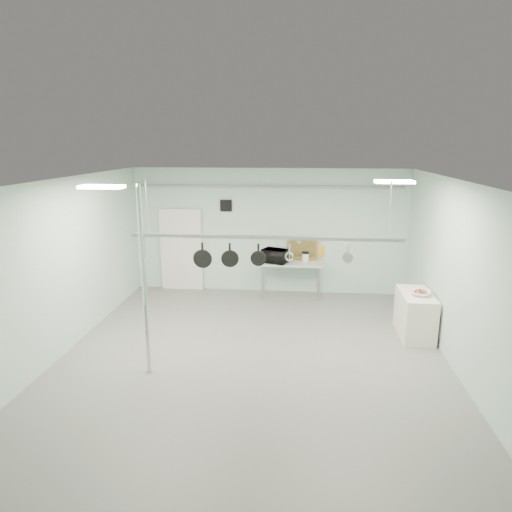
# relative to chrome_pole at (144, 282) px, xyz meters

# --- Properties ---
(floor) EXTENTS (8.00, 8.00, 0.00)m
(floor) POSITION_rel_chrome_pole_xyz_m (1.70, 0.60, -1.60)
(floor) COLOR gray
(floor) RESTS_ON ground
(ceiling) EXTENTS (7.00, 8.00, 0.02)m
(ceiling) POSITION_rel_chrome_pole_xyz_m (1.70, 0.60, 1.59)
(ceiling) COLOR silver
(ceiling) RESTS_ON back_wall
(back_wall) EXTENTS (7.00, 0.02, 3.20)m
(back_wall) POSITION_rel_chrome_pole_xyz_m (1.70, 4.59, 0.00)
(back_wall) COLOR silver
(back_wall) RESTS_ON floor
(right_wall) EXTENTS (0.02, 8.00, 3.20)m
(right_wall) POSITION_rel_chrome_pole_xyz_m (5.19, 0.60, 0.00)
(right_wall) COLOR silver
(right_wall) RESTS_ON floor
(door) EXTENTS (1.10, 0.10, 2.20)m
(door) POSITION_rel_chrome_pole_xyz_m (-0.60, 4.54, -0.55)
(door) COLOR silver
(door) RESTS_ON floor
(wall_vent) EXTENTS (0.30, 0.04, 0.30)m
(wall_vent) POSITION_rel_chrome_pole_xyz_m (0.60, 4.57, 0.65)
(wall_vent) COLOR black
(wall_vent) RESTS_ON back_wall
(conduit_pipe) EXTENTS (6.60, 0.07, 0.07)m
(conduit_pipe) POSITION_rel_chrome_pole_xyz_m (1.70, 4.50, 1.15)
(conduit_pipe) COLOR gray
(conduit_pipe) RESTS_ON back_wall
(chrome_pole) EXTENTS (0.08, 0.08, 3.20)m
(chrome_pole) POSITION_rel_chrome_pole_xyz_m (0.00, 0.00, 0.00)
(chrome_pole) COLOR silver
(chrome_pole) RESTS_ON floor
(prep_table) EXTENTS (1.60, 0.70, 0.91)m
(prep_table) POSITION_rel_chrome_pole_xyz_m (2.30, 4.20, -0.77)
(prep_table) COLOR #B6D6BE
(prep_table) RESTS_ON floor
(side_cabinet) EXTENTS (0.60, 1.20, 0.90)m
(side_cabinet) POSITION_rel_chrome_pole_xyz_m (4.85, 2.00, -1.15)
(side_cabinet) COLOR white
(side_cabinet) RESTS_ON floor
(pot_rack) EXTENTS (4.80, 0.06, 1.00)m
(pot_rack) POSITION_rel_chrome_pole_xyz_m (1.90, 0.90, 0.63)
(pot_rack) COLOR #B7B7BC
(pot_rack) RESTS_ON ceiling
(light_panel_left) EXTENTS (0.65, 0.30, 0.05)m
(light_panel_left) POSITION_rel_chrome_pole_xyz_m (-0.50, -0.20, 1.56)
(light_panel_left) COLOR white
(light_panel_left) RESTS_ON ceiling
(light_panel_right) EXTENTS (0.65, 0.30, 0.05)m
(light_panel_right) POSITION_rel_chrome_pole_xyz_m (4.10, 1.20, 1.56)
(light_panel_right) COLOR white
(light_panel_right) RESTS_ON ceiling
(microwave) EXTENTS (0.73, 0.62, 0.34)m
(microwave) POSITION_rel_chrome_pole_xyz_m (1.90, 4.09, -0.52)
(microwave) COLOR black
(microwave) RESTS_ON prep_table
(coffee_canister) EXTENTS (0.19, 0.19, 0.22)m
(coffee_canister) POSITION_rel_chrome_pole_xyz_m (2.65, 4.23, -0.59)
(coffee_canister) COLOR white
(coffee_canister) RESTS_ON prep_table
(painting_large) EXTENTS (0.79, 0.19, 0.58)m
(painting_large) POSITION_rel_chrome_pole_xyz_m (2.58, 4.50, -0.41)
(painting_large) COLOR #BE8533
(painting_large) RESTS_ON prep_table
(painting_small) EXTENTS (0.31, 0.10, 0.25)m
(painting_small) POSITION_rel_chrome_pole_xyz_m (2.81, 4.50, -0.57)
(painting_small) COLOR #301D11
(painting_small) RESTS_ON prep_table
(fruit_bowl) EXTENTS (0.47, 0.47, 0.09)m
(fruit_bowl) POSITION_rel_chrome_pole_xyz_m (4.89, 1.88, -0.65)
(fruit_bowl) COLOR white
(fruit_bowl) RESTS_ON side_cabinet
(skillet_left) EXTENTS (0.34, 0.07, 0.47)m
(skillet_left) POSITION_rel_chrome_pole_xyz_m (0.78, 0.90, 0.25)
(skillet_left) COLOR black
(skillet_left) RESTS_ON pot_rack
(skillet_mid) EXTENTS (0.32, 0.10, 0.42)m
(skillet_mid) POSITION_rel_chrome_pole_xyz_m (1.27, 0.90, 0.27)
(skillet_mid) COLOR black
(skillet_mid) RESTS_ON pot_rack
(skillet_right) EXTENTS (0.28, 0.06, 0.38)m
(skillet_right) POSITION_rel_chrome_pole_xyz_m (1.78, 0.90, 0.30)
(skillet_right) COLOR black
(skillet_right) RESTS_ON pot_rack
(whisk) EXTENTS (0.16, 0.16, 0.28)m
(whisk) POSITION_rel_chrome_pole_xyz_m (2.33, 0.90, 0.34)
(whisk) COLOR #A2A2A6
(whisk) RESTS_ON pot_rack
(grater) EXTENTS (0.10, 0.04, 0.23)m
(grater) POSITION_rel_chrome_pole_xyz_m (2.89, 0.90, 0.37)
(grater) COLOR #D0D519
(grater) RESTS_ON pot_rack
(saucepan) EXTENTS (0.20, 0.16, 0.31)m
(saucepan) POSITION_rel_chrome_pole_xyz_m (3.34, 0.90, 0.33)
(saucepan) COLOR silver
(saucepan) RESTS_ON pot_rack
(fruit_cluster) EXTENTS (0.24, 0.24, 0.09)m
(fruit_cluster) POSITION_rel_chrome_pole_xyz_m (4.89, 1.88, -0.61)
(fruit_cluster) COLOR maroon
(fruit_cluster) RESTS_ON fruit_bowl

